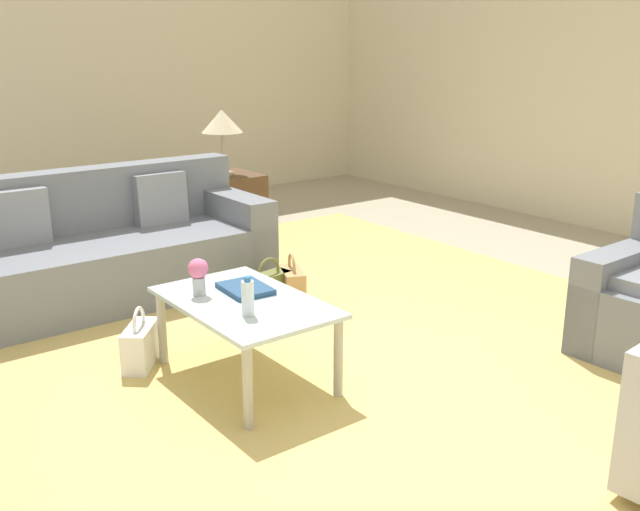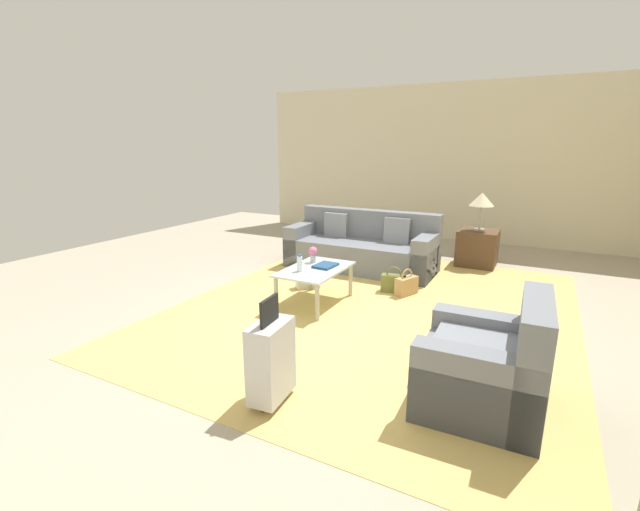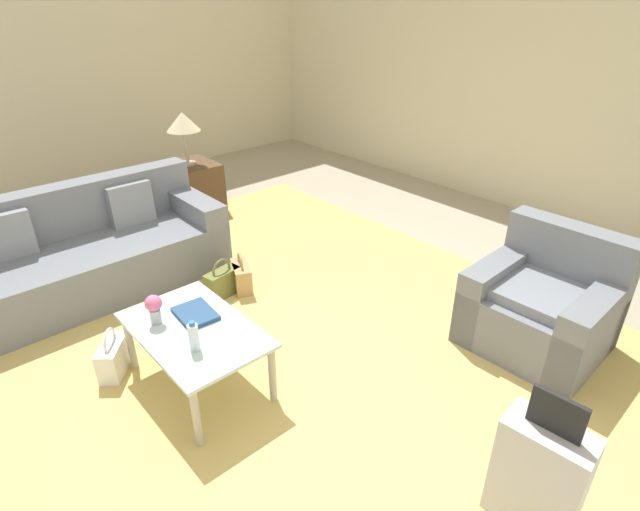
{
  "view_description": "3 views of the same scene",
  "coord_description": "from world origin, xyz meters",
  "px_view_note": "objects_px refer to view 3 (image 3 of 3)",
  "views": [
    {
      "loc": [
        2.67,
        -2.34,
        1.77
      ],
      "look_at": [
        -0.42,
        0.02,
        0.61
      ],
      "focal_mm": 40.0,
      "sensor_mm": 36.0,
      "label": 1
    },
    {
      "loc": [
        4.0,
        1.88,
        1.92
      ],
      "look_at": [
        -0.34,
        -0.4,
        0.65
      ],
      "focal_mm": 24.0,
      "sensor_mm": 36.0,
      "label": 2
    },
    {
      "loc": [
        2.1,
        -1.64,
        2.38
      ],
      "look_at": [
        -0.04,
        0.27,
        0.86
      ],
      "focal_mm": 28.0,
      "sensor_mm": 36.0,
      "label": 3
    }
  ],
  "objects_px": {
    "side_table": "(191,187)",
    "couch": "(85,256)",
    "flower_vase": "(154,307)",
    "armchair": "(543,307)",
    "handbag_tan": "(241,276)",
    "suitcase_silver": "(539,475)",
    "handbag_olive": "(223,282)",
    "coffee_table": "(195,336)",
    "table_lamp": "(183,123)",
    "coffee_table_book": "(195,314)",
    "water_bottle": "(194,337)",
    "handbag_white": "(114,357)"
  },
  "relations": [
    {
      "from": "side_table",
      "to": "couch",
      "type": "bearing_deg",
      "value": -57.92
    },
    {
      "from": "flower_vase",
      "to": "armchair",
      "type": "bearing_deg",
      "value": 56.8
    },
    {
      "from": "flower_vase",
      "to": "handbag_tan",
      "type": "height_order",
      "value": "flower_vase"
    },
    {
      "from": "suitcase_silver",
      "to": "handbag_olive",
      "type": "xyz_separation_m",
      "value": [
        -2.87,
        0.02,
        -0.23
      ]
    },
    {
      "from": "handbag_olive",
      "to": "coffee_table",
      "type": "bearing_deg",
      "value": -39.85
    },
    {
      "from": "table_lamp",
      "to": "handbag_olive",
      "type": "bearing_deg",
      "value": -21.9
    },
    {
      "from": "coffee_table",
      "to": "coffee_table_book",
      "type": "height_order",
      "value": "coffee_table_book"
    },
    {
      "from": "armchair",
      "to": "handbag_tan",
      "type": "distance_m",
      "value": 2.5
    },
    {
      "from": "water_bottle",
      "to": "handbag_white",
      "type": "height_order",
      "value": "water_bottle"
    },
    {
      "from": "armchair",
      "to": "handbag_olive",
      "type": "height_order",
      "value": "armchair"
    },
    {
      "from": "armchair",
      "to": "side_table",
      "type": "bearing_deg",
      "value": -170.72
    },
    {
      "from": "couch",
      "to": "armchair",
      "type": "relative_size",
      "value": 2.46
    },
    {
      "from": "coffee_table_book",
      "to": "table_lamp",
      "type": "bearing_deg",
      "value": 156.31
    },
    {
      "from": "couch",
      "to": "coffee_table",
      "type": "xyz_separation_m",
      "value": [
        1.8,
        0.1,
        0.09
      ]
    },
    {
      "from": "side_table",
      "to": "suitcase_silver",
      "type": "bearing_deg",
      "value": -9.46
    },
    {
      "from": "suitcase_silver",
      "to": "handbag_tan",
      "type": "relative_size",
      "value": 2.37
    },
    {
      "from": "coffee_table_book",
      "to": "side_table",
      "type": "distance_m",
      "value": 3.04
    },
    {
      "from": "coffee_table_book",
      "to": "suitcase_silver",
      "type": "xyz_separation_m",
      "value": [
        2.12,
        0.62,
        -0.12
      ]
    },
    {
      "from": "armchair",
      "to": "handbag_olive",
      "type": "relative_size",
      "value": 2.63
    },
    {
      "from": "armchair",
      "to": "suitcase_silver",
      "type": "relative_size",
      "value": 1.11
    },
    {
      "from": "coffee_table",
      "to": "armchair",
      "type": "bearing_deg",
      "value": 59.11
    },
    {
      "from": "water_bottle",
      "to": "table_lamp",
      "type": "height_order",
      "value": "table_lamp"
    },
    {
      "from": "handbag_olive",
      "to": "handbag_white",
      "type": "distance_m",
      "value": 1.17
    },
    {
      "from": "coffee_table",
      "to": "suitcase_silver",
      "type": "xyz_separation_m",
      "value": [
        2.0,
        0.7,
        -0.04
      ]
    },
    {
      "from": "armchair",
      "to": "handbag_olive",
      "type": "xyz_separation_m",
      "value": [
        -2.16,
        -1.45,
        -0.17
      ]
    },
    {
      "from": "suitcase_silver",
      "to": "coffee_table",
      "type": "bearing_deg",
      "value": -160.71
    },
    {
      "from": "suitcase_silver",
      "to": "handbag_white",
      "type": "distance_m",
      "value": 2.74
    },
    {
      "from": "couch",
      "to": "coffee_table_book",
      "type": "relative_size",
      "value": 7.75
    },
    {
      "from": "side_table",
      "to": "handbag_white",
      "type": "height_order",
      "value": "side_table"
    },
    {
      "from": "flower_vase",
      "to": "handbag_olive",
      "type": "distance_m",
      "value": 1.18
    },
    {
      "from": "water_bottle",
      "to": "side_table",
      "type": "xyz_separation_m",
      "value": [
        -3.0,
        1.6,
        -0.26
      ]
    },
    {
      "from": "water_bottle",
      "to": "flower_vase",
      "type": "relative_size",
      "value": 1.0
    },
    {
      "from": "armchair",
      "to": "coffee_table",
      "type": "xyz_separation_m",
      "value": [
        -1.3,
        -2.17,
        0.1
      ]
    },
    {
      "from": "water_bottle",
      "to": "suitcase_silver",
      "type": "height_order",
      "value": "suitcase_silver"
    },
    {
      "from": "handbag_olive",
      "to": "handbag_white",
      "type": "bearing_deg",
      "value": -72.06
    },
    {
      "from": "table_lamp",
      "to": "handbag_tan",
      "type": "distance_m",
      "value": 2.25
    },
    {
      "from": "water_bottle",
      "to": "handbag_olive",
      "type": "distance_m",
      "value": 1.41
    },
    {
      "from": "side_table",
      "to": "table_lamp",
      "type": "bearing_deg",
      "value": 0.0
    },
    {
      "from": "couch",
      "to": "table_lamp",
      "type": "bearing_deg",
      "value": 122.08
    },
    {
      "from": "flower_vase",
      "to": "side_table",
      "type": "distance_m",
      "value": 3.08
    },
    {
      "from": "handbag_white",
      "to": "handbag_tan",
      "type": "relative_size",
      "value": 1.0
    },
    {
      "from": "couch",
      "to": "handbag_white",
      "type": "bearing_deg",
      "value": -12.62
    },
    {
      "from": "armchair",
      "to": "handbag_tan",
      "type": "xyz_separation_m",
      "value": [
        -2.14,
        -1.27,
        -0.17
      ]
    },
    {
      "from": "couch",
      "to": "coffee_table_book",
      "type": "height_order",
      "value": "couch"
    },
    {
      "from": "coffee_table_book",
      "to": "flower_vase",
      "type": "distance_m",
      "value": 0.27
    },
    {
      "from": "couch",
      "to": "coffee_table",
      "type": "distance_m",
      "value": 1.8
    },
    {
      "from": "flower_vase",
      "to": "handbag_olive",
      "type": "relative_size",
      "value": 0.57
    },
    {
      "from": "suitcase_silver",
      "to": "handbag_white",
      "type": "xyz_separation_m",
      "value": [
        -2.51,
        -1.09,
        -0.23
      ]
    },
    {
      "from": "couch",
      "to": "suitcase_silver",
      "type": "distance_m",
      "value": 3.88
    },
    {
      "from": "flower_vase",
      "to": "coffee_table_book",
      "type": "bearing_deg",
      "value": 66.5
    }
  ]
}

